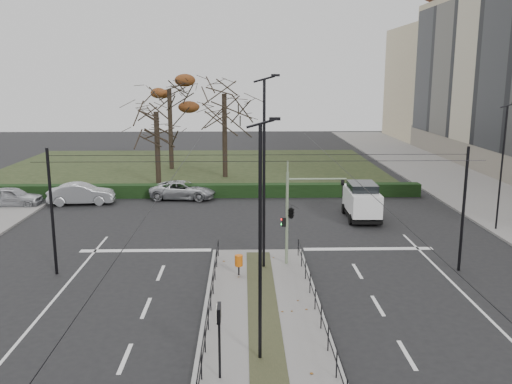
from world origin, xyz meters
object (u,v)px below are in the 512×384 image
(streetlamp_median_far, at_px, (264,172))
(parked_car_fourth, at_px, (183,190))
(litter_bin, at_px, (239,261))
(bare_tree_near, at_px, (156,117))
(rust_tree, at_px, (169,89))
(traffic_light, at_px, (293,211))
(streetlamp_sidewalk, at_px, (502,166))
(white_van, at_px, (362,200))
(streetlamp_median_near, at_px, (261,241))
(info_panel, at_px, (219,321))
(parked_car_second, at_px, (82,194))
(bare_tree_center, at_px, (224,100))
(parked_car_first, at_px, (12,197))

(streetlamp_median_far, xyz_separation_m, parked_car_fourth, (-5.58, 15.62, -4.09))
(litter_bin, xyz_separation_m, bare_tree_near, (-6.99, 21.83, 5.00))
(rust_tree, height_order, bare_tree_near, rust_tree)
(traffic_light, distance_m, parked_car_fourth, 16.82)
(streetlamp_sidewalk, height_order, white_van, streetlamp_sidewalk)
(traffic_light, height_order, streetlamp_median_near, streetlamp_median_near)
(litter_bin, relative_size, info_panel, 0.40)
(streetlamp_sidewalk, distance_m, parked_car_second, 28.34)
(info_panel, bearing_deg, streetlamp_median_near, 42.16)
(rust_tree, bearing_deg, streetlamp_median_near, -78.46)
(info_panel, xyz_separation_m, bare_tree_center, (-0.90, 34.21, 5.10))
(streetlamp_median_far, relative_size, white_van, 2.02)
(streetlamp_median_far, height_order, bare_tree_near, streetlamp_median_far)
(streetlamp_median_far, distance_m, parked_car_fourth, 17.08)
(streetlamp_sidewalk, xyz_separation_m, bare_tree_center, (-16.92, 18.05, 3.12))
(parked_car_fourth, bearing_deg, bare_tree_center, -12.86)
(litter_bin, height_order, parked_car_fourth, parked_car_fourth)
(parked_car_second, bearing_deg, litter_bin, -148.48)
(info_panel, xyz_separation_m, parked_car_first, (-15.81, 23.20, -1.27))
(info_panel, xyz_separation_m, streetlamp_sidewalk, (16.02, 16.16, 1.99))
(info_panel, distance_m, bare_tree_near, 31.50)
(traffic_light, relative_size, streetlamp_sidewalk, 0.61)
(bare_tree_near, bearing_deg, traffic_light, -64.75)
(streetlamp_sidewalk, xyz_separation_m, parked_car_first, (-31.83, 7.04, -3.25))
(bare_tree_center, relative_size, bare_tree_near, 1.22)
(streetlamp_sidewalk, bearing_deg, bare_tree_near, 147.31)
(traffic_light, bearing_deg, parked_car_fourth, 114.65)
(parked_car_first, height_order, parked_car_fourth, parked_car_first)
(parked_car_first, relative_size, bare_tree_near, 0.52)
(parked_car_first, distance_m, white_van, 24.62)
(traffic_light, height_order, parked_car_fourth, traffic_light)
(streetlamp_median_far, xyz_separation_m, parked_car_second, (-12.79, 14.07, -4.00))
(traffic_light, xyz_separation_m, streetlamp_median_near, (-1.84, -9.10, 1.31))
(streetlamp_median_far, bearing_deg, parked_car_fourth, 109.66)
(info_panel, xyz_separation_m, streetlamp_median_far, (1.74, 9.81, 2.78))
(parked_car_second, xyz_separation_m, bare_tree_near, (4.59, 6.70, 5.05))
(parked_car_first, relative_size, parked_car_fourth, 0.86)
(streetlamp_median_far, height_order, white_van, streetlamp_median_far)
(streetlamp_median_near, height_order, parked_car_second, streetlamp_median_near)
(streetlamp_sidewalk, relative_size, parked_car_first, 1.78)
(traffic_light, xyz_separation_m, info_panel, (-3.12, -10.26, -0.81))
(bare_tree_near, bearing_deg, parked_car_second, -124.38)
(traffic_light, height_order, parked_car_first, traffic_light)
(rust_tree, height_order, bare_tree_center, rust_tree)
(streetlamp_median_far, xyz_separation_m, bare_tree_center, (-2.64, 24.39, 2.32))
(white_van, bearing_deg, streetlamp_sidewalk, -22.34)
(streetlamp_sidewalk, bearing_deg, streetlamp_median_near, -134.51)
(streetlamp_median_near, bearing_deg, info_panel, -137.84)
(rust_tree, bearing_deg, white_van, -52.68)
(rust_tree, relative_size, bare_tree_near, 1.26)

